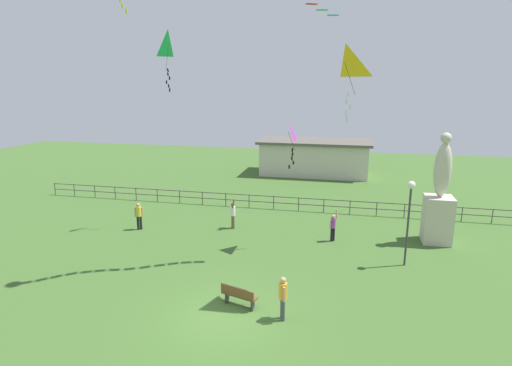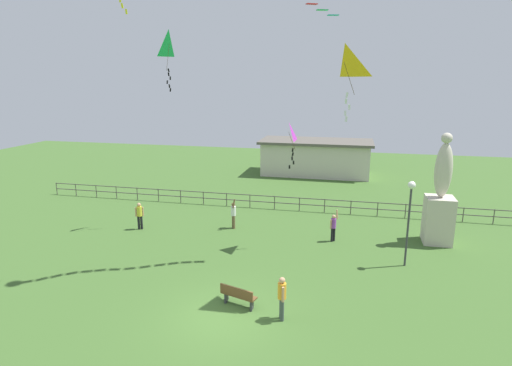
% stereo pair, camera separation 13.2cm
% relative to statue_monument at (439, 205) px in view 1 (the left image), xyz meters
% --- Properties ---
extents(ground_plane, '(80.00, 80.00, 0.00)m').
position_rel_statue_monument_xyz_m(ground_plane, '(-9.25, -9.93, -2.12)').
color(ground_plane, '#3D6028').
extents(statue_monument, '(1.47, 1.47, 6.08)m').
position_rel_statue_monument_xyz_m(statue_monument, '(0.00, 0.00, 0.00)').
color(statue_monument, beige).
rests_on(statue_monument, ground_plane).
extents(lamppost, '(0.36, 0.36, 4.20)m').
position_rel_statue_monument_xyz_m(lamppost, '(-2.02, -3.57, 0.96)').
color(lamppost, '#38383D').
rests_on(lamppost, ground_plane).
extents(park_bench, '(1.55, 0.84, 0.85)m').
position_rel_statue_monument_xyz_m(park_bench, '(-8.90, -9.02, -1.65)').
color(park_bench, brown).
rests_on(park_bench, ground_plane).
extents(person_0, '(0.36, 0.48, 1.89)m').
position_rel_statue_monument_xyz_m(person_0, '(-11.57, -0.32, -1.17)').
color(person_0, brown).
rests_on(person_0, ground_plane).
extents(person_1, '(0.32, 0.50, 1.72)m').
position_rel_statue_monument_xyz_m(person_1, '(-7.05, -9.58, -1.13)').
color(person_1, '#3F4C47').
rests_on(person_1, ground_plane).
extents(person_2, '(0.46, 0.31, 1.65)m').
position_rel_statue_monument_xyz_m(person_2, '(-17.00, -1.74, -1.17)').
color(person_2, black).
rests_on(person_2, ground_plane).
extents(person_3, '(0.43, 0.36, 1.81)m').
position_rel_statue_monument_xyz_m(person_3, '(-5.58, -1.13, -1.21)').
color(person_3, black).
rests_on(person_3, ground_plane).
extents(kite_1, '(1.26, 1.27, 2.74)m').
position_rel_statue_monument_xyz_m(kite_1, '(-5.25, -7.54, 7.19)').
color(kite_1, yellow).
extents(kite_2, '(0.95, 0.95, 3.35)m').
position_rel_statue_monument_xyz_m(kite_2, '(-15.04, -0.71, 8.46)').
color(kite_2, '#1EB759').
extents(kite_3, '(0.56, 0.92, 2.38)m').
position_rel_statue_monument_xyz_m(kite_3, '(-7.98, -2.35, 3.97)').
color(kite_3, '#B22DB2').
extents(waterfront_railing, '(36.01, 0.06, 0.95)m').
position_rel_statue_monument_xyz_m(waterfront_railing, '(-9.66, 4.07, -1.48)').
color(waterfront_railing, '#4C4742').
rests_on(waterfront_railing, ground_plane).
extents(pavilion_building, '(10.43, 4.94, 3.25)m').
position_rel_statue_monument_xyz_m(pavilion_building, '(-8.11, 16.07, -0.47)').
color(pavilion_building, beige).
rests_on(pavilion_building, ground_plane).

